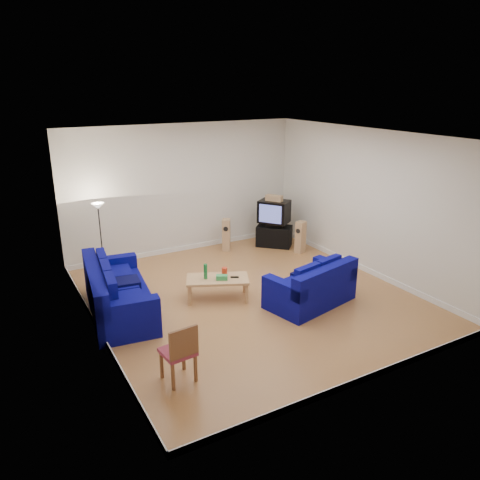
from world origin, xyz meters
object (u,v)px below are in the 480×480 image
sofa_loveseat (312,289)px  television (274,211)px  coffee_table (218,281)px  sofa_three_seat (116,296)px  tv_stand (274,236)px

sofa_loveseat → television: size_ratio=2.03×
coffee_table → sofa_three_seat: bearing=169.1°
coffee_table → television: television is taller
sofa_three_seat → television: bearing=118.1°
sofa_three_seat → coffee_table: (1.93, -0.37, 0.04)m
tv_stand → television: (-0.01, 0.02, 0.66)m
coffee_table → tv_stand: bearing=37.9°
sofa_three_seat → coffee_table: size_ratio=1.87×
television → sofa_three_seat: bearing=-105.2°
tv_stand → television: television is taller
coffee_table → television: (2.73, 2.15, 0.55)m
coffee_table → television: 3.51m
coffee_table → television: size_ratio=1.47×
sofa_three_seat → tv_stand: 4.99m
sofa_three_seat → tv_stand: (4.67, 1.76, -0.08)m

